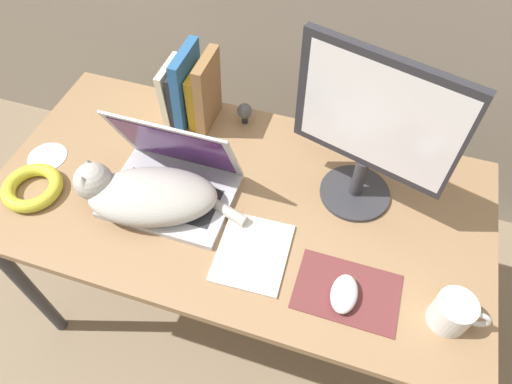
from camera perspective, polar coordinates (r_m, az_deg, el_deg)
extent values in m
cube|color=#93704C|center=(1.33, -2.30, -1.05)|extent=(1.44, 0.74, 0.03)
cylinder|color=#38383D|center=(1.78, -26.71, -10.53)|extent=(0.04, 0.04, 0.71)
cylinder|color=#38383D|center=(2.03, -17.06, 4.43)|extent=(0.04, 0.04, 0.71)
cylinder|color=#38383D|center=(1.82, 22.03, -5.37)|extent=(0.04, 0.04, 0.71)
cube|color=#B7B7BC|center=(1.33, -10.62, -0.43)|extent=(0.35, 0.26, 0.02)
cube|color=#28282D|center=(1.32, -10.91, -0.59)|extent=(0.29, 0.14, 0.00)
cube|color=#B7B7BC|center=(1.28, -10.01, 5.78)|extent=(0.35, 0.11, 0.24)
cube|color=#421956|center=(1.28, -10.07, 5.58)|extent=(0.32, 0.09, 0.21)
ellipsoid|color=#B2ADA3|center=(1.29, -12.79, -0.52)|extent=(0.40, 0.29, 0.11)
sphere|color=#B2ADA3|center=(1.33, -19.65, 1.26)|extent=(0.11, 0.11, 0.11)
cone|color=#B2ADA3|center=(1.32, -20.20, 3.35)|extent=(0.04, 0.04, 0.03)
cone|color=#B2ADA3|center=(1.29, -20.78, 1.35)|extent=(0.04, 0.04, 0.03)
cylinder|color=#B2ADA3|center=(1.27, -3.88, -2.28)|extent=(0.14, 0.07, 0.03)
cylinder|color=#333338|center=(1.35, 12.22, -0.09)|extent=(0.20, 0.20, 0.01)
cylinder|color=#333338|center=(1.30, 12.76, 1.82)|extent=(0.04, 0.04, 0.13)
cube|color=#28282D|center=(1.13, 14.86, 9.25)|extent=(0.41, 0.14, 0.33)
cube|color=white|center=(1.12, 14.94, 8.82)|extent=(0.37, 0.11, 0.29)
cube|color=brown|center=(1.19, 11.31, -12.09)|extent=(0.26, 0.17, 0.00)
ellipsoid|color=silver|center=(1.16, 10.96, -12.38)|extent=(0.07, 0.11, 0.04)
cube|color=beige|center=(1.51, -10.49, 12.35)|extent=(0.03, 0.14, 0.19)
cube|color=#232328|center=(1.50, -9.54, 12.14)|extent=(0.03, 0.14, 0.19)
cube|color=#285B93|center=(1.47, -8.67, 12.92)|extent=(0.04, 0.17, 0.26)
cube|color=gold|center=(1.48, -7.25, 11.73)|extent=(0.03, 0.13, 0.19)
cube|color=olive|center=(1.45, -6.07, 12.32)|extent=(0.04, 0.15, 0.25)
torus|color=gold|center=(1.47, -26.18, 0.50)|extent=(0.17, 0.17, 0.04)
cube|color=silver|center=(1.21, -0.44, -7.58)|extent=(0.19, 0.23, 0.01)
cylinder|color=#232328|center=(1.51, -1.41, 9.07)|extent=(0.02, 0.02, 0.02)
sphere|color=#4C4C51|center=(1.49, -1.44, 10.10)|extent=(0.05, 0.05, 0.05)
cylinder|color=white|center=(1.19, 23.30, -13.63)|extent=(0.09, 0.09, 0.09)
torus|color=white|center=(1.20, 25.96, -14.13)|extent=(0.06, 0.01, 0.06)
cylinder|color=silver|center=(1.56, -24.63, 4.01)|extent=(0.12, 0.12, 0.00)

